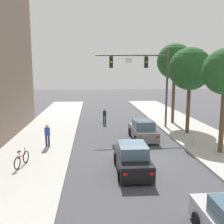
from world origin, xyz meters
TOP-DOWN VIEW (x-y plane):
  - ground_plane at (0.00, 0.00)m, footprint 120.00×120.00m
  - sidewalk_left at (-6.50, 0.00)m, footprint 5.00×60.00m
  - traffic_signal_mast at (2.64, 9.03)m, footprint 6.92×0.38m
  - car_lead_grey at (1.59, 5.29)m, footprint 1.92×4.28m
  - car_following_black at (-0.36, -1.36)m, footprint 1.88×4.26m
  - pedestrian_sidewalk_left_walker at (-5.76, 3.23)m, footprint 0.36×0.22m
  - pedestrian_crossing_road at (-1.22, 11.53)m, footprint 0.36×0.22m
  - bicycle_leaning at (-6.63, -0.47)m, footprint 0.44×1.74m
  - fire_hydrant at (4.94, 2.90)m, footprint 0.48×0.24m
  - street_tree_second at (5.82, 6.56)m, footprint 3.62×3.62m
  - street_tree_third at (5.93, 11.05)m, footprint 3.60×3.60m

SIDE VIEW (x-z plane):
  - ground_plane at x=0.00m, z-range 0.00..0.00m
  - sidewalk_left at x=-6.50m, z-range 0.00..0.15m
  - fire_hydrant at x=4.94m, z-range 0.15..0.87m
  - bicycle_leaning at x=-6.63m, z-range 0.05..1.03m
  - car_lead_grey at x=1.59m, z-range -0.08..1.52m
  - car_following_black at x=-0.36m, z-range -0.08..1.52m
  - pedestrian_crossing_road at x=-1.22m, z-range 0.09..1.73m
  - pedestrian_sidewalk_left_walker at x=-5.76m, z-range 0.24..1.88m
  - traffic_signal_mast at x=2.64m, z-range 1.61..9.11m
  - street_tree_second at x=5.82m, z-range 1.99..9.37m
  - street_tree_third at x=5.93m, z-range 2.38..10.51m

